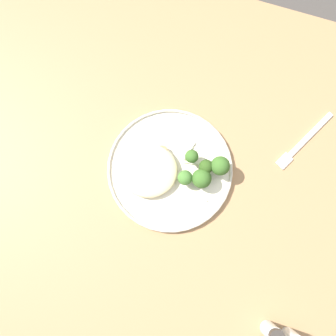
% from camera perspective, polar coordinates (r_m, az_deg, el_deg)
% --- Properties ---
extents(ground, '(6.00, 6.00, 0.00)m').
position_cam_1_polar(ground, '(1.49, 1.46, -6.05)').
color(ground, '#47423D').
extents(wooden_dining_table, '(1.40, 1.00, 0.74)m').
position_cam_1_polar(wooden_dining_table, '(0.83, 2.59, -2.06)').
color(wooden_dining_table, '#9E754C').
rests_on(wooden_dining_table, ground).
extents(dinner_plate, '(0.29, 0.29, 0.02)m').
position_cam_1_polar(dinner_plate, '(0.75, -0.00, -0.17)').
color(dinner_plate, beige).
rests_on(dinner_plate, wooden_dining_table).
extents(noodle_bed, '(0.14, 0.13, 0.03)m').
position_cam_1_polar(noodle_bed, '(0.73, -3.89, -0.19)').
color(noodle_bed, beige).
rests_on(noodle_bed, dinner_plate).
extents(seared_scallop_rear_pale, '(0.03, 0.03, 0.01)m').
position_cam_1_polar(seared_scallop_rear_pale, '(0.75, -4.23, 3.39)').
color(seared_scallop_rear_pale, '#DBB77A').
rests_on(seared_scallop_rear_pale, dinner_plate).
extents(seared_scallop_tilted_round, '(0.03, 0.03, 0.02)m').
position_cam_1_polar(seared_scallop_tilted_round, '(0.74, -1.63, 0.98)').
color(seared_scallop_tilted_round, beige).
rests_on(seared_scallop_tilted_round, dinner_plate).
extents(seared_scallop_front_small, '(0.03, 0.03, 0.02)m').
position_cam_1_polar(seared_scallop_front_small, '(0.74, -1.32, 3.04)').
color(seared_scallop_front_small, '#DBB77A').
rests_on(seared_scallop_front_small, dinner_plate).
extents(seared_scallop_right_edge, '(0.04, 0.04, 0.02)m').
position_cam_1_polar(seared_scallop_right_edge, '(0.73, -0.45, -0.87)').
color(seared_scallop_right_edge, '#DBB77A').
rests_on(seared_scallop_right_edge, dinner_plate).
extents(broccoli_floret_near_rim, '(0.04, 0.04, 0.05)m').
position_cam_1_polar(broccoli_floret_near_rim, '(0.71, 5.61, -1.75)').
color(broccoli_floret_near_rim, '#7A994C').
rests_on(broccoli_floret_near_rim, dinner_plate).
extents(broccoli_floret_beside_noodles, '(0.03, 0.03, 0.05)m').
position_cam_1_polar(broccoli_floret_beside_noodles, '(0.72, 3.86, 2.10)').
color(broccoli_floret_beside_noodles, '#7A994C').
rests_on(broccoli_floret_beside_noodles, dinner_plate).
extents(broccoli_floret_front_edge, '(0.04, 0.04, 0.06)m').
position_cam_1_polar(broccoli_floret_front_edge, '(0.72, 8.85, 0.47)').
color(broccoli_floret_front_edge, '#89A356').
rests_on(broccoli_floret_front_edge, dinner_plate).
extents(broccoli_floret_left_leaning, '(0.03, 0.03, 0.05)m').
position_cam_1_polar(broccoli_floret_left_leaning, '(0.71, 2.76, -1.66)').
color(broccoli_floret_left_leaning, '#89A356').
rests_on(broccoli_floret_left_leaning, dinner_plate).
extents(broccoli_floret_center_pile, '(0.03, 0.03, 0.05)m').
position_cam_1_polar(broccoli_floret_center_pile, '(0.72, 6.36, 0.30)').
color(broccoli_floret_center_pile, '#7A994C').
rests_on(broccoli_floret_center_pile, dinner_plate).
extents(onion_sliver_curled_piece, '(0.05, 0.01, 0.00)m').
position_cam_1_polar(onion_sliver_curled_piece, '(0.75, 4.14, 0.97)').
color(onion_sliver_curled_piece, silver).
rests_on(onion_sliver_curled_piece, dinner_plate).
extents(onion_sliver_long_sliver, '(0.05, 0.01, 0.00)m').
position_cam_1_polar(onion_sliver_long_sliver, '(0.74, 4.82, -4.98)').
color(onion_sliver_long_sliver, silver).
rests_on(onion_sliver_long_sliver, dinner_plate).
extents(onion_sliver_short_strip, '(0.02, 0.05, 0.00)m').
position_cam_1_polar(onion_sliver_short_strip, '(0.75, 3.36, 3.15)').
color(onion_sliver_short_strip, silver).
rests_on(onion_sliver_short_strip, dinner_plate).
extents(dinner_fork, '(0.10, 0.17, 0.00)m').
position_cam_1_polar(dinner_fork, '(0.83, 22.45, 4.39)').
color(dinner_fork, silver).
rests_on(dinner_fork, wooden_dining_table).
extents(pepper_shaker, '(0.03, 0.03, 0.07)m').
position_cam_1_polar(pepper_shaker, '(0.77, 17.55, -25.84)').
color(pepper_shaker, white).
rests_on(pepper_shaker, wooden_dining_table).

